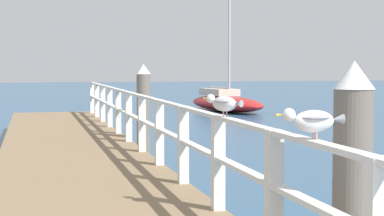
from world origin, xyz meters
name	(u,v)px	position (x,y,z in m)	size (l,w,h in m)	color
pier_deck	(74,169)	(0.00, 10.05, 0.26)	(2.45, 20.10, 0.52)	#846B4C
pier_railing	(142,117)	(1.14, 10.05, 1.12)	(0.12, 18.62, 0.97)	silver
dock_piling_near	(352,202)	(1.52, 3.33, 1.02)	(0.29, 0.29, 2.02)	#6B6056
dock_piling_far	(144,114)	(1.52, 12.09, 1.02)	(0.29, 0.29, 2.02)	#6B6056
seagull_foreground	(313,120)	(1.14, 3.17, 1.62)	(0.48, 0.18, 0.21)	white
seagull_background	(224,103)	(1.14, 5.22, 1.62)	(0.30, 0.42, 0.21)	white
boat_2	(226,102)	(7.60, 26.32, 0.40)	(2.91, 5.78, 6.10)	red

